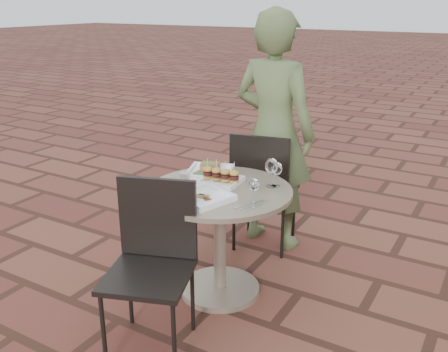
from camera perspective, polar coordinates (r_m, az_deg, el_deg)
The scene contains 13 objects.
ground at distance 3.27m, azimuth -1.27°, elevation -14.62°, with size 60.00×60.00×0.00m, color brown.
cafe_table at distance 3.18m, azimuth -0.47°, elevation -5.63°, with size 0.90×0.90×0.73m.
chair_far at distance 3.73m, azimuth 4.42°, elevation -0.71°, with size 0.51×0.51×0.93m.
chair_near at distance 2.76m, azimuth -8.13°, elevation -8.47°, with size 0.56×0.56×0.93m.
diner at distance 3.77m, azimuth 5.71°, elevation 5.01°, with size 0.65×0.43×1.79m, color #4A5D33.
plate_salmon at distance 3.33m, azimuth -1.62°, elevation 0.59°, with size 0.37×0.37×0.08m.
plate_sliders at distance 3.16m, azimuth -0.36°, elevation -0.19°, with size 0.26×0.26×0.16m.
plate_tuna at distance 2.91m, azimuth -2.37°, elevation -2.41°, with size 0.35×0.35×0.03m.
wine_glass_right at distance 2.85m, azimuth 3.43°, elevation -1.10°, with size 0.06×0.06×0.15m.
wine_glass_mid at distance 3.11m, azimuth 6.06°, elevation 0.78°, with size 0.07×0.07×0.16m.
wine_glass_far at distance 3.09m, azimuth 5.44°, elevation 1.10°, with size 0.08×0.08×0.19m.
steel_ramekin at distance 3.23m, azimuth -4.49°, elevation -0.05°, with size 0.07×0.07×0.05m, color silver.
cutlery_set at distance 2.84m, azimuth 3.38°, elevation -3.34°, with size 0.10×0.23×0.00m, color silver, non-canonical shape.
Camera 1 is at (1.43, -2.30, 1.83)m, focal length 40.00 mm.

